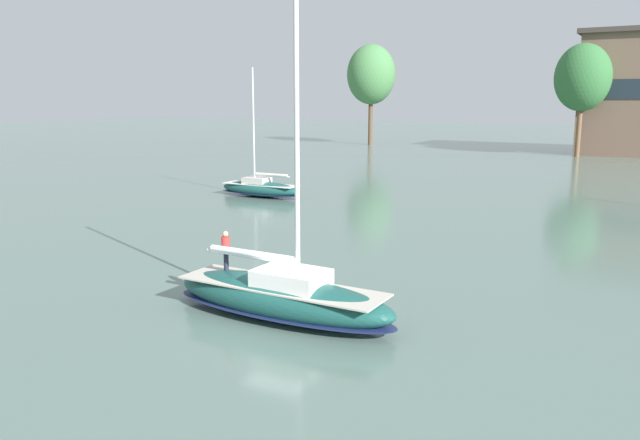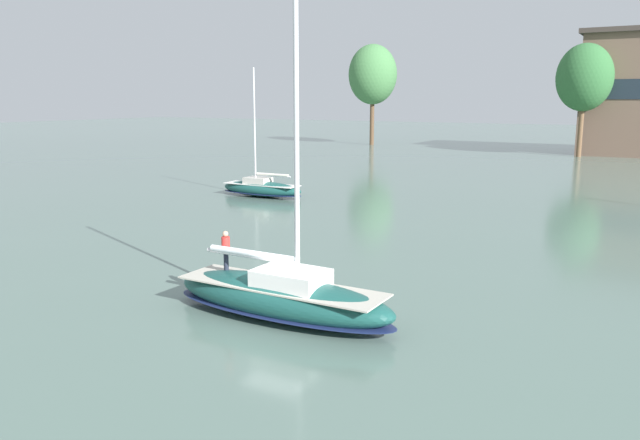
{
  "view_description": "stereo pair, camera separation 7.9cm",
  "coord_description": "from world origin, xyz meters",
  "px_view_note": "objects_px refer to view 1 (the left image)",
  "views": [
    {
      "loc": [
        12.63,
        -19.05,
        8.27
      ],
      "look_at": [
        0.0,
        3.0,
        3.33
      ],
      "focal_mm": 35.0,
      "sensor_mm": 36.0,
      "label": 1
    },
    {
      "loc": [
        12.7,
        -19.02,
        8.27
      ],
      "look_at": [
        0.0,
        3.0,
        3.33
      ],
      "focal_mm": 35.0,
      "sensor_mm": 36.0,
      "label": 2
    }
  ],
  "objects_px": {
    "tree_shore_left": "(583,78)",
    "sailboat_moored_mid_channel": "(261,188)",
    "tree_shore_right": "(371,75)",
    "sailboat_main": "(281,295)"
  },
  "relations": [
    {
      "from": "tree_shore_left",
      "to": "sailboat_moored_mid_channel",
      "type": "height_order",
      "value": "tree_shore_left"
    },
    {
      "from": "tree_shore_left",
      "to": "tree_shore_right",
      "type": "relative_size",
      "value": 0.89
    },
    {
      "from": "tree_shore_right",
      "to": "sailboat_moored_mid_channel",
      "type": "height_order",
      "value": "tree_shore_right"
    },
    {
      "from": "tree_shore_left",
      "to": "tree_shore_right",
      "type": "height_order",
      "value": "tree_shore_right"
    },
    {
      "from": "tree_shore_right",
      "to": "sailboat_moored_mid_channel",
      "type": "distance_m",
      "value": 64.78
    },
    {
      "from": "sailboat_main",
      "to": "sailboat_moored_mid_channel",
      "type": "bearing_deg",
      "value": 126.67
    },
    {
      "from": "tree_shore_left",
      "to": "sailboat_main",
      "type": "xyz_separation_m",
      "value": [
        0.07,
        -78.36,
        -10.34
      ]
    },
    {
      "from": "sailboat_main",
      "to": "sailboat_moored_mid_channel",
      "type": "distance_m",
      "value": 30.54
    },
    {
      "from": "tree_shore_right",
      "to": "tree_shore_left",
      "type": "bearing_deg",
      "value": -11.01
    },
    {
      "from": "sailboat_main",
      "to": "sailboat_moored_mid_channel",
      "type": "xyz_separation_m",
      "value": [
        -18.24,
        24.5,
        -0.16
      ]
    }
  ]
}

